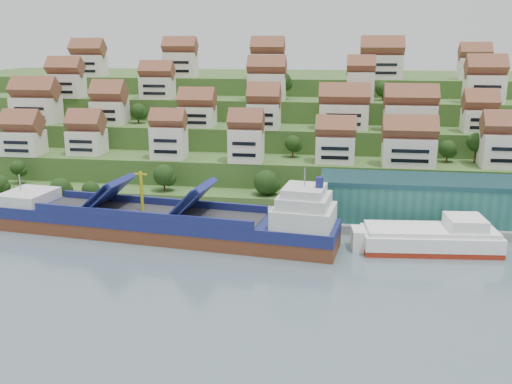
# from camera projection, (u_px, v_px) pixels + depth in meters

# --- Properties ---
(ground) EXTENTS (300.00, 300.00, 0.00)m
(ground) POSITION_uv_depth(u_px,v_px,m) (221.00, 240.00, 130.56)
(ground) COLOR slate
(ground) RESTS_ON ground
(quay) EXTENTS (180.00, 14.00, 2.20)m
(quay) POSITION_uv_depth(u_px,v_px,m) (312.00, 220.00, 141.81)
(quay) COLOR gray
(quay) RESTS_ON ground
(pebble_beach) EXTENTS (45.00, 20.00, 1.00)m
(pebble_beach) POSITION_uv_depth(u_px,v_px,m) (14.00, 212.00, 150.02)
(pebble_beach) COLOR gray
(pebble_beach) RESTS_ON ground
(hillside) EXTENTS (260.00, 128.00, 31.00)m
(hillside) POSITION_uv_depth(u_px,v_px,m) (273.00, 128.00, 226.78)
(hillside) COLOR #2D4C1E
(hillside) RESTS_ON ground
(hillside_village) EXTENTS (156.76, 63.61, 28.98)m
(hillside_village) POSITION_uv_depth(u_px,v_px,m) (262.00, 105.00, 181.62)
(hillside_village) COLOR silver
(hillside_village) RESTS_ON ground
(hillside_trees) EXTENTS (142.24, 62.42, 31.45)m
(hillside_trees) POSITION_uv_depth(u_px,v_px,m) (234.00, 139.00, 168.49)
(hillside_trees) COLOR #1C3812
(hillside_trees) RESTS_ON ground
(warehouse) EXTENTS (60.00, 15.00, 10.00)m
(warehouse) POSITION_uv_depth(u_px,v_px,m) (445.00, 199.00, 137.66)
(warehouse) COLOR #236158
(warehouse) RESTS_ON quay
(flagpole) EXTENTS (1.28, 0.16, 8.00)m
(flagpole) POSITION_uv_depth(u_px,v_px,m) (303.00, 203.00, 135.80)
(flagpole) COLOR gray
(flagpole) RESTS_ON quay
(beach_huts) EXTENTS (14.40, 3.70, 2.20)m
(beach_huts) POSITION_uv_depth(u_px,v_px,m) (4.00, 208.00, 148.69)
(beach_huts) COLOR white
(beach_huts) RESTS_ON pebble_beach
(cargo_ship) EXTENTS (83.28, 22.76, 18.32)m
(cargo_ship) POSITION_uv_depth(u_px,v_px,m) (169.00, 224.00, 131.36)
(cargo_ship) COLOR brown
(cargo_ship) RESTS_ON ground
(second_ship) EXTENTS (29.77, 13.28, 8.39)m
(second_ship) POSITION_uv_depth(u_px,v_px,m) (433.00, 239.00, 123.82)
(second_ship) COLOR maroon
(second_ship) RESTS_ON ground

